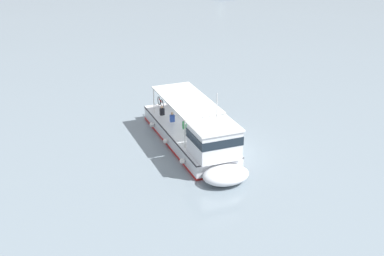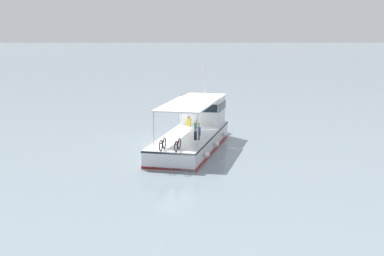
% 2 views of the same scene
% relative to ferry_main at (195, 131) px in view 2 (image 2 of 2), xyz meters
% --- Properties ---
extents(ground_plane, '(400.00, 400.00, 0.00)m').
position_rel_ferry_main_xyz_m(ground_plane, '(0.48, 1.53, -1.02)').
color(ground_plane, gray).
extents(ferry_main, '(13.07, 6.03, 5.32)m').
position_rel_ferry_main_xyz_m(ferry_main, '(0.00, 0.00, 0.00)').
color(ferry_main, silver).
rests_on(ferry_main, ground).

